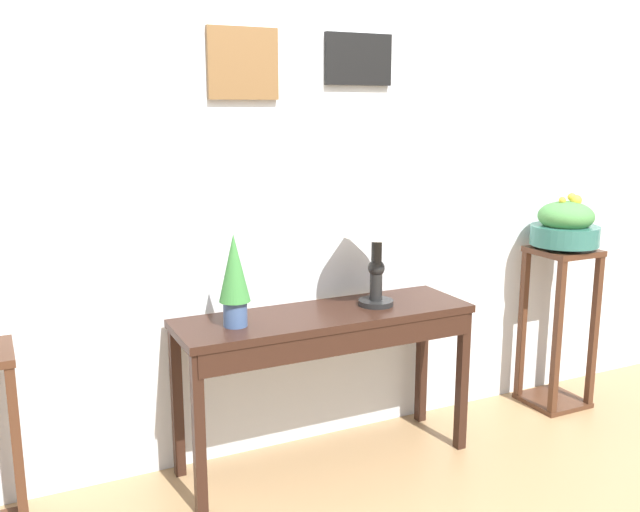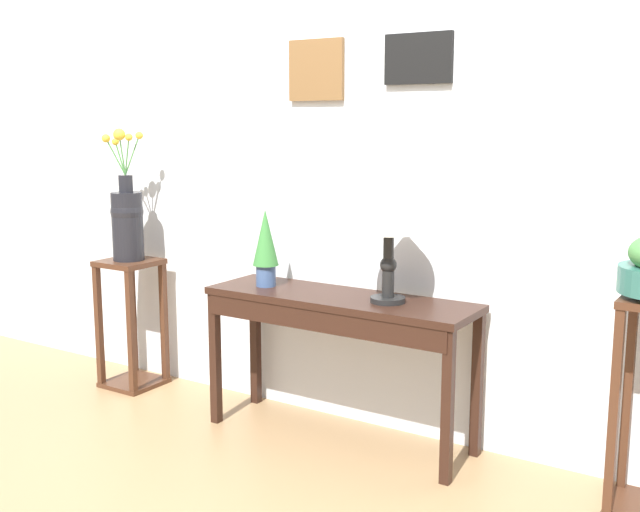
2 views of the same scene
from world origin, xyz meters
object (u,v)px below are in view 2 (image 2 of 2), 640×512
object	(u,v)px
console_table	(337,316)
pedestal_stand_left	(132,323)
table_lamp	(389,210)
potted_plant_on_console	(266,244)
flower_vase_tall_left	(127,217)

from	to	relation	value
console_table	pedestal_stand_left	bearing A→B (deg)	178.62
console_table	table_lamp	world-z (taller)	table_lamp
console_table	potted_plant_on_console	xyz separation A→B (m)	(-0.43, 0.01, 0.31)
pedestal_stand_left	flower_vase_tall_left	size ratio (longest dim) A/B	1.01
potted_plant_on_console	pedestal_stand_left	xyz separation A→B (m)	(-1.00, 0.03, -0.56)
pedestal_stand_left	flower_vase_tall_left	world-z (taller)	flower_vase_tall_left
flower_vase_tall_left	table_lamp	bearing A→B (deg)	-0.30
potted_plant_on_console	flower_vase_tall_left	xyz separation A→B (m)	(-1.00, 0.03, 0.07)
console_table	potted_plant_on_console	world-z (taller)	potted_plant_on_console
console_table	flower_vase_tall_left	world-z (taller)	flower_vase_tall_left
potted_plant_on_console	table_lamp	bearing A→B (deg)	1.38
potted_plant_on_console	console_table	bearing A→B (deg)	-1.09
pedestal_stand_left	console_table	bearing A→B (deg)	-1.38
potted_plant_on_console	pedestal_stand_left	size ratio (longest dim) A/B	0.52
table_lamp	flower_vase_tall_left	bearing A→B (deg)	179.70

